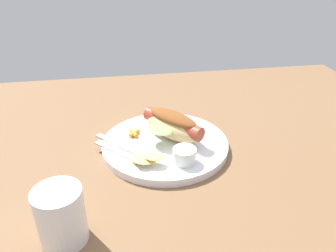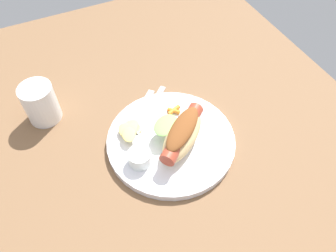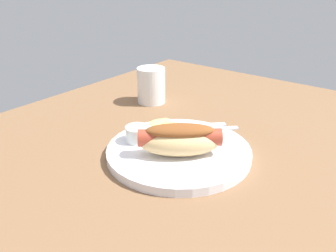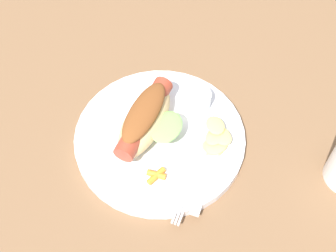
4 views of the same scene
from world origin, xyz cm
name	(u,v)px [view 4 (image 4 of 4)]	position (x,y,z in cm)	size (l,w,h in cm)	color
ground_plane	(154,127)	(0.00, 0.00, -0.90)	(120.00, 90.00, 1.80)	brown
plate	(160,138)	(-3.38, 0.56, 0.80)	(26.35, 26.35, 1.60)	white
hot_dog	(145,119)	(-1.55, 2.07, 4.61)	(13.28, 14.48, 5.72)	#DBB77A
sauce_ramekin	(197,100)	(-0.89, -7.29, 3.05)	(4.47, 4.47, 2.91)	white
fork	(193,177)	(-12.20, -0.34, 1.80)	(10.76, 11.60, 0.40)	silver
knife	(207,174)	(-12.67, -2.50, 1.78)	(13.56, 1.40, 0.36)	silver
chips_pile	(216,138)	(-8.31, -6.45, 2.63)	(6.97, 6.10, 2.26)	#E5CA6D
carrot_garnish	(156,175)	(-9.61, 4.25, 2.06)	(2.63, 3.25, 0.93)	orange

